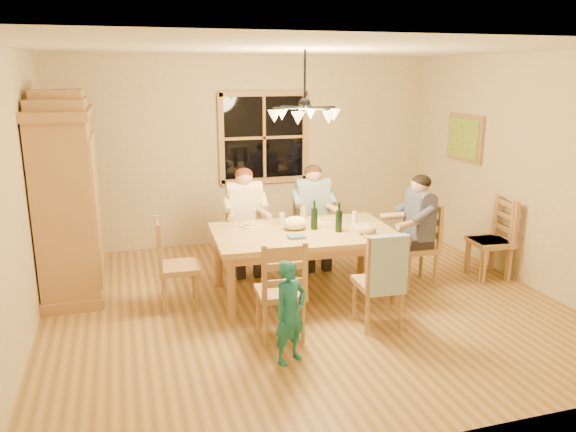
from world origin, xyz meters
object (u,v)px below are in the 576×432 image
object	(u,v)px
child	(290,312)
adult_woman	(245,207)
armoire	(68,202)
dining_table	(304,239)
chandelier	(305,113)
wine_bottle_a	(314,215)
wine_bottle_b	(339,217)
adult_plaid_man	(313,203)
adult_slate_man	(418,216)
chair_far_right	(313,243)
chair_near_left	(280,307)
chair_spare_front	(487,253)
chair_near_right	(378,297)
chair_spare_back	(489,254)
chair_end_left	(179,280)
chair_end_right	(416,260)
chair_far_left	(245,248)

from	to	relation	value
child	adult_woman	bearing A→B (deg)	59.89
armoire	dining_table	xyz separation A→B (m)	(2.50, -0.89, -0.39)
chandelier	wine_bottle_a	world-z (taller)	chandelier
armoire	wine_bottle_b	xyz separation A→B (m)	(2.86, -1.03, -0.13)
adult_plaid_man	adult_slate_man	distance (m)	1.38
adult_woman	wine_bottle_b	size ratio (longest dim) A/B	2.65
chair_far_right	chair_near_left	size ratio (longest dim) A/B	1.00
chair_spare_front	adult_slate_man	bearing A→B (deg)	94.43
dining_table	wine_bottle_b	size ratio (longest dim) A/B	6.24
chair_far_right	child	world-z (taller)	chair_far_right
chair_spare_front	chair_near_right	bearing A→B (deg)	120.75
armoire	chair_near_right	bearing A→B (deg)	-32.10
chandelier	adult_woman	world-z (taller)	chandelier
adult_plaid_man	wine_bottle_b	xyz separation A→B (m)	(-0.07, -1.07, 0.08)
chair_near_left	wine_bottle_a	xyz separation A→B (m)	(0.68, 0.96, 0.62)
child	dining_table	bearing A→B (deg)	40.34
chair_spare_back	chair_far_right	bearing A→B (deg)	64.73
chair_far_right	chair_near_left	bearing A→B (deg)	64.80
chair_near_left	chair_end_left	distance (m)	1.30
chair_far_right	chair_spare_back	world-z (taller)	same
chair_end_right	wine_bottle_b	bearing A→B (deg)	97.06
adult_plaid_man	wine_bottle_a	size ratio (longest dim) A/B	2.65
chair_near_left	chair_end_left	bearing A→B (deg)	133.26
adult_slate_man	adult_plaid_man	bearing A→B (deg)	46.64
chair_near_left	chair_end_left	world-z (taller)	same
adult_plaid_man	child	bearing A→B (deg)	68.89
chair_far_left	child	size ratio (longest dim) A/B	1.06
chair_far_left	chair_near_left	distance (m)	1.90
chair_far_right	adult_slate_man	distance (m)	1.48
chair_near_left	chair_near_right	distance (m)	1.00
chair_near_left	wine_bottle_a	bearing A→B (deg)	57.32
wine_bottle_a	chair_far_left	bearing A→B (deg)	122.37
chandelier	chair_far_left	distance (m)	2.18
chair_end_left	adult_plaid_man	xyz separation A→B (m)	(1.82, 0.87, 0.54)
dining_table	chair_near_left	size ratio (longest dim) A/B	2.08
chair_far_right	wine_bottle_b	world-z (taller)	wine_bottle_b
chair_near_right	chair_end_right	distance (m)	1.30
dining_table	adult_slate_man	world-z (taller)	adult_slate_man
chair_near_left	adult_plaid_man	xyz separation A→B (m)	(0.97, 1.86, 0.54)
armoire	wine_bottle_a	xyz separation A→B (m)	(2.63, -0.86, -0.13)
chair_far_right	chair_spare_back	size ratio (longest dim) A/B	1.00
chair_near_right	adult_plaid_man	size ratio (longest dim) A/B	1.13
dining_table	adult_woman	xyz separation A→B (m)	(-0.46, 0.97, 0.18)
adult_slate_man	wine_bottle_a	bearing A→B (deg)	88.25
chair_near_left	adult_slate_man	xyz separation A→B (m)	(1.94, 0.87, 0.54)
chair_far_left	chair_end_left	world-z (taller)	same
wine_bottle_b	child	distance (m)	1.66
wine_bottle_b	dining_table	bearing A→B (deg)	158.20
chair_far_left	wine_bottle_a	world-z (taller)	wine_bottle_a
chair_far_right	adult_slate_man	size ratio (longest dim) A/B	1.13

